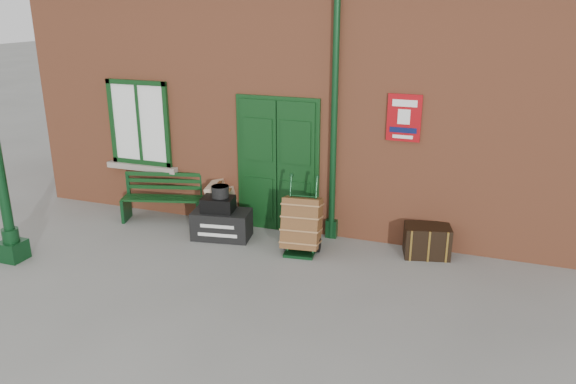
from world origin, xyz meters
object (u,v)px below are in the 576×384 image
at_px(porter_trolley, 302,224).
at_px(houdini_trunk, 222,224).
at_px(bench, 163,196).
at_px(dark_trunk, 427,241).

bearing_deg(porter_trolley, houdini_trunk, 170.63).
xyz_separation_m(bench, dark_trunk, (4.56, 0.04, -0.19)).
distance_m(bench, houdini_trunk, 1.40).
bearing_deg(bench, houdini_trunk, -32.46).
xyz_separation_m(porter_trolley, dark_trunk, (1.84, 0.49, -0.21)).
height_order(houdini_trunk, porter_trolley, porter_trolley).
distance_m(houdini_trunk, dark_trunk, 3.26).
bearing_deg(porter_trolley, bench, 163.51).
bearing_deg(houdini_trunk, porter_trolley, -11.89).
xyz_separation_m(bench, porter_trolley, (2.72, -0.45, 0.02)).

